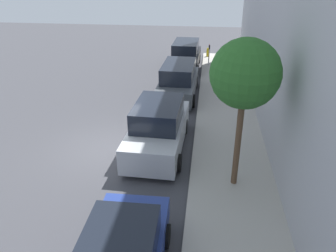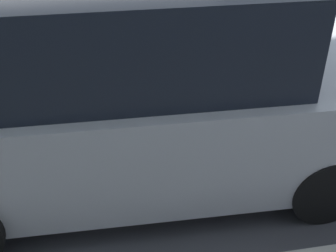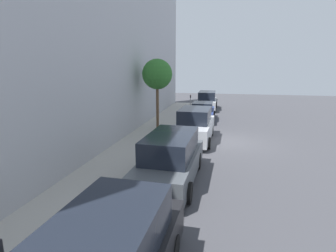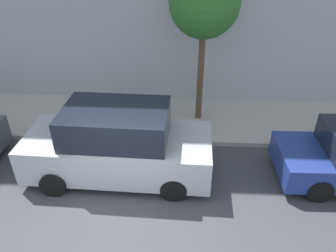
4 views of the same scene
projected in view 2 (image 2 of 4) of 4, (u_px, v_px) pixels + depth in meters
name	position (u px, v px, depth m)	size (l,w,h in m)	color
ground_plane	(104.00, 75.00, 6.42)	(60.00, 60.00, 0.00)	#424247
parked_suv_third	(137.00, 89.00, 4.21)	(2.10, 4.86, 1.98)	#B7BABF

